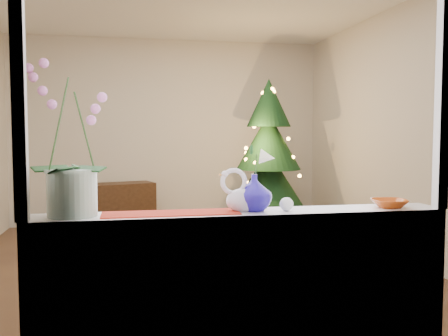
{
  "coord_description": "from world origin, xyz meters",
  "views": [
    {
      "loc": [
        -0.59,
        -4.9,
        1.33
      ],
      "look_at": [
        0.08,
        -1.4,
        1.08
      ],
      "focal_mm": 40.0,
      "sensor_mm": 36.0,
      "label": 1
    }
  ],
  "objects_px": {
    "paperweight": "(287,204)",
    "side_table": "(123,205)",
    "blue_vase": "(254,190)",
    "xmas_tree": "(268,157)",
    "swan": "(244,191)",
    "orchid_pot": "(71,138)",
    "amber_dish": "(389,204)"
  },
  "relations": [
    {
      "from": "swan",
      "to": "paperweight",
      "type": "distance_m",
      "value": 0.24
    },
    {
      "from": "swan",
      "to": "xmas_tree",
      "type": "bearing_deg",
      "value": 60.38
    },
    {
      "from": "orchid_pot",
      "to": "paperweight",
      "type": "xyz_separation_m",
      "value": [
        1.1,
        -0.04,
        -0.35
      ]
    },
    {
      "from": "blue_vase",
      "to": "xmas_tree",
      "type": "xyz_separation_m",
      "value": [
        1.16,
        3.77,
        -0.01
      ]
    },
    {
      "from": "swan",
      "to": "blue_vase",
      "type": "xyz_separation_m",
      "value": [
        0.06,
        0.01,
        0.0
      ]
    },
    {
      "from": "orchid_pot",
      "to": "swan",
      "type": "distance_m",
      "value": 0.91
    },
    {
      "from": "xmas_tree",
      "to": "side_table",
      "type": "distance_m",
      "value": 2.17
    },
    {
      "from": "orchid_pot",
      "to": "xmas_tree",
      "type": "bearing_deg",
      "value": 60.98
    },
    {
      "from": "orchid_pot",
      "to": "paperweight",
      "type": "distance_m",
      "value": 1.15
    },
    {
      "from": "swan",
      "to": "side_table",
      "type": "height_order",
      "value": "swan"
    },
    {
      "from": "orchid_pot",
      "to": "side_table",
      "type": "xyz_separation_m",
      "value": [
        0.19,
        4.55,
        -0.99
      ]
    },
    {
      "from": "blue_vase",
      "to": "swan",
      "type": "bearing_deg",
      "value": -171.02
    },
    {
      "from": "paperweight",
      "to": "side_table",
      "type": "relative_size",
      "value": 0.09
    },
    {
      "from": "swan",
      "to": "orchid_pot",
      "type": "bearing_deg",
      "value": 167.35
    },
    {
      "from": "paperweight",
      "to": "side_table",
      "type": "xyz_separation_m",
      "value": [
        -0.9,
        4.59,
        -0.64
      ]
    },
    {
      "from": "side_table",
      "to": "swan",
      "type": "bearing_deg",
      "value": -99.32
    },
    {
      "from": "orchid_pot",
      "to": "xmas_tree",
      "type": "height_order",
      "value": "xmas_tree"
    },
    {
      "from": "amber_dish",
      "to": "side_table",
      "type": "bearing_deg",
      "value": 108.15
    },
    {
      "from": "paperweight",
      "to": "side_table",
      "type": "height_order",
      "value": "paperweight"
    },
    {
      "from": "swan",
      "to": "blue_vase",
      "type": "relative_size",
      "value": 1.13
    },
    {
      "from": "paperweight",
      "to": "amber_dish",
      "type": "height_order",
      "value": "paperweight"
    },
    {
      "from": "xmas_tree",
      "to": "swan",
      "type": "bearing_deg",
      "value": -107.89
    },
    {
      "from": "swan",
      "to": "xmas_tree",
      "type": "xyz_separation_m",
      "value": [
        1.22,
        3.78,
        -0.01
      ]
    },
    {
      "from": "amber_dish",
      "to": "side_table",
      "type": "xyz_separation_m",
      "value": [
        -1.5,
        4.58,
        -0.62
      ]
    },
    {
      "from": "paperweight",
      "to": "xmas_tree",
      "type": "distance_m",
      "value": 3.94
    },
    {
      "from": "paperweight",
      "to": "amber_dish",
      "type": "xyz_separation_m",
      "value": [
        0.6,
        0.01,
        -0.02
      ]
    },
    {
      "from": "paperweight",
      "to": "amber_dish",
      "type": "bearing_deg",
      "value": 0.72
    },
    {
      "from": "orchid_pot",
      "to": "side_table",
      "type": "bearing_deg",
      "value": 87.57
    },
    {
      "from": "orchid_pot",
      "to": "paperweight",
      "type": "relative_size",
      "value": 10.67
    },
    {
      "from": "swan",
      "to": "blue_vase",
      "type": "height_order",
      "value": "blue_vase"
    },
    {
      "from": "swan",
      "to": "side_table",
      "type": "xyz_separation_m",
      "value": [
        -0.68,
        4.56,
        -0.71
      ]
    },
    {
      "from": "amber_dish",
      "to": "xmas_tree",
      "type": "xyz_separation_m",
      "value": [
        0.4,
        3.8,
        0.08
      ]
    }
  ]
}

